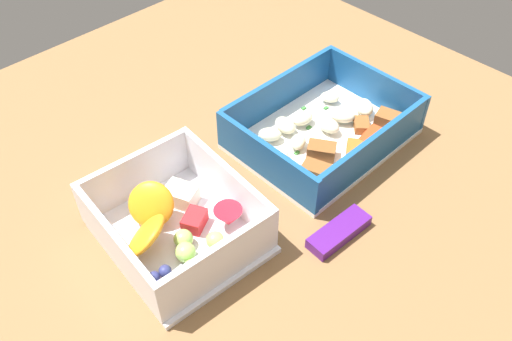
# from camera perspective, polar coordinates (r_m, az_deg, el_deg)

# --- Properties ---
(table_surface) EXTENTS (0.80, 0.80, 0.02)m
(table_surface) POSITION_cam_1_polar(r_m,az_deg,el_deg) (0.58, -0.92, -3.01)
(table_surface) COLOR brown
(table_surface) RESTS_ON ground
(pasta_container) EXTENTS (0.19, 0.15, 0.05)m
(pasta_container) POSITION_cam_1_polar(r_m,az_deg,el_deg) (0.63, 7.37, 4.36)
(pasta_container) COLOR white
(pasta_container) RESTS_ON table_surface
(fruit_bowl) EXTENTS (0.14, 0.16, 0.06)m
(fruit_bowl) POSITION_cam_1_polar(r_m,az_deg,el_deg) (0.52, -8.43, -5.70)
(fruit_bowl) COLOR white
(fruit_bowl) RESTS_ON table_surface
(candy_bar) EXTENTS (0.07, 0.03, 0.01)m
(candy_bar) POSITION_cam_1_polar(r_m,az_deg,el_deg) (0.54, 8.81, -6.46)
(candy_bar) COLOR #51197A
(candy_bar) RESTS_ON table_surface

